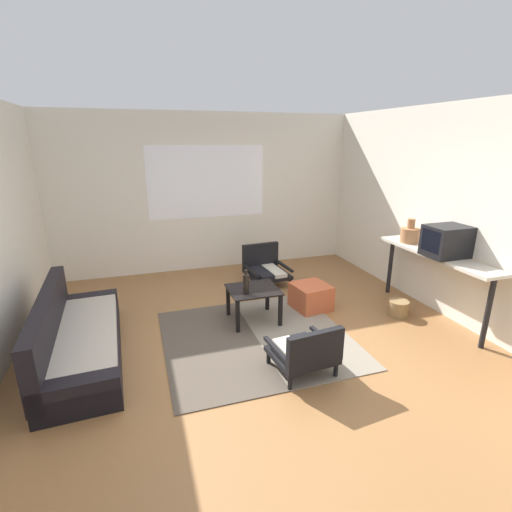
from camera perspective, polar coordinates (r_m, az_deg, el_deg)
The scene contains 14 objects.
ground_plane at distance 4.30m, azimuth 1.03°, elevation -14.26°, with size 7.80×7.80×0.00m, color olive.
far_wall_with_window at distance 6.69m, azimuth -7.53°, elevation 9.50°, with size 5.60×0.13×2.70m.
side_wall_right at distance 5.46m, azimuth 27.60°, elevation 5.89°, with size 0.12×6.60×2.70m, color silver.
area_rug at distance 4.52m, azimuth 0.09°, elevation -12.43°, with size 2.14×2.05×0.01m.
couch at distance 4.49m, azimuth -25.75°, elevation -11.34°, with size 0.82×2.12×0.73m.
coffee_table at distance 4.77m, azimuth -0.39°, elevation -5.98°, with size 0.63×0.57×0.44m.
armchair_by_window at distance 6.09m, azimuth 1.38°, elevation -1.72°, with size 0.67×0.68×0.61m.
armchair_striped_foreground at distance 3.83m, azimuth 7.59°, elevation -14.24°, with size 0.65×0.61×0.55m.
ottoman_orange at distance 5.25m, azimuth 8.37°, elevation -6.15°, with size 0.47×0.47×0.35m, color #BC5633.
console_shelf at distance 5.28m, azimuth 25.69°, elevation -0.57°, with size 0.37×1.81×0.88m.
crt_television at distance 5.11m, azimuth 27.22°, elevation 2.05°, with size 0.52×0.38×0.38m.
clay_vase at distance 5.60m, azimuth 22.44°, elevation 3.10°, with size 0.25×0.25×0.33m.
glass_bottle at distance 4.56m, azimuth -1.54°, elevation -4.22°, with size 0.07×0.07×0.30m.
wicker_basket at distance 5.36m, azimuth 20.91°, elevation -7.46°, with size 0.26×0.26×0.21m, color olive.
Camera 1 is at (-1.19, -3.46, 2.25)m, focal length 26.19 mm.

